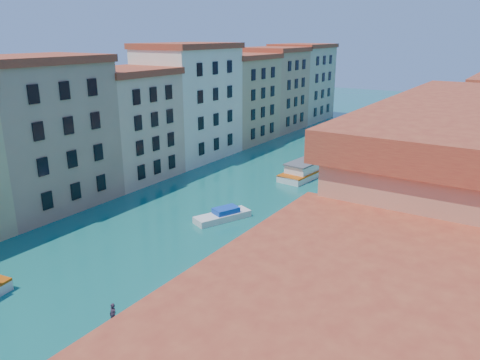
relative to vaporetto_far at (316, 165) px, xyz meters
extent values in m
cube|color=tan|center=(-24.65, -34.55, 8.30)|extent=(12.00, 17.00, 19.00)
cube|color=maroon|center=(-24.65, -34.55, 18.30)|extent=(12.80, 17.40, 1.00)
cube|color=#D9AF89|center=(-24.65, -19.05, 7.05)|extent=(12.00, 14.00, 16.50)
cube|color=maroon|center=(-24.65, -19.05, 15.80)|extent=(12.80, 14.40, 1.00)
cube|color=beige|center=(-24.65, -3.05, 8.80)|extent=(12.00, 18.00, 20.00)
cube|color=maroon|center=(-24.65, -3.05, 19.30)|extent=(12.80, 18.40, 1.00)
cube|color=tan|center=(-24.65, 13.95, 7.55)|extent=(12.00, 16.00, 17.50)
cube|color=maroon|center=(-24.65, 13.95, 16.80)|extent=(12.80, 16.40, 1.00)
cube|color=tan|center=(-24.65, 29.45, 8.05)|extent=(12.00, 15.00, 18.50)
cube|color=maroon|center=(-24.65, 29.45, 17.80)|extent=(12.80, 15.40, 1.00)
cube|color=tan|center=(-24.65, 45.45, 8.30)|extent=(12.00, 17.00, 19.00)
cube|color=maroon|center=(-24.65, 45.45, 18.30)|extent=(12.80, 17.40, 1.00)
cube|color=#AEA88C|center=(23.35, -9.05, -0.70)|extent=(4.00, 140.00, 1.00)
cube|color=maroon|center=(23.55, -35.05, 1.80)|extent=(3.20, 12.60, 0.25)
cylinder|color=#535355|center=(22.15, -39.25, 0.30)|extent=(0.12, 0.12, 3.00)
cylinder|color=#535355|center=(22.15, -30.85, 0.30)|extent=(0.12, 0.12, 3.00)
cylinder|color=#56351D|center=(19.85, -35.05, 0.10)|extent=(0.24, 0.24, 3.20)
cylinder|color=#56351D|center=(20.45, -34.05, 0.10)|extent=(0.24, 0.24, 3.20)
cylinder|color=#56351D|center=(21.05, -33.05, 0.10)|extent=(0.24, 0.24, 3.20)
cylinder|color=#56351D|center=(19.85, -17.05, 0.10)|extent=(0.24, 0.24, 3.20)
cylinder|color=#56351D|center=(20.45, -16.05, 0.10)|extent=(0.24, 0.24, 3.20)
cylinder|color=#56351D|center=(21.05, -15.05, 0.10)|extent=(0.24, 0.24, 3.20)
cube|color=silver|center=(0.00, 0.00, -0.66)|extent=(5.80, 18.20, 1.07)
cube|color=white|center=(0.00, 0.00, 0.50)|extent=(5.00, 14.60, 1.43)
cube|color=#535355|center=(0.00, 0.00, 1.35)|extent=(5.31, 15.07, 0.22)
cube|color=#BF4E0B|center=(0.00, 0.00, -0.17)|extent=(5.84, 18.21, 0.22)
cube|color=black|center=(5.21, -45.68, -0.95)|extent=(2.23, 10.13, 0.50)
cone|color=black|center=(5.77, -40.12, -0.53)|extent=(1.23, 2.33, 1.88)
cone|color=black|center=(4.65, -51.24, -0.64)|extent=(1.19, 1.95, 1.65)
imported|color=#31202E|center=(4.79, -49.90, 0.21)|extent=(0.75, 0.53, 1.93)
cube|color=black|center=(17.35, -43.83, -0.97)|extent=(1.62, 9.44, 0.47)
cone|color=black|center=(17.62, -38.62, -0.57)|extent=(1.04, 2.14, 1.75)
imported|color=#242B27|center=(17.15, -47.79, 0.12)|extent=(0.91, 0.73, 1.80)
cube|color=black|center=(7.56, -16.23, -0.96)|extent=(3.57, 9.55, 0.48)
cone|color=black|center=(6.20, -11.08, -0.56)|extent=(1.47, 2.31, 1.79)
cone|color=black|center=(8.92, -21.37, -0.67)|extent=(1.38, 1.95, 1.57)
cube|color=silver|center=(-1.16, -26.22, -0.78)|extent=(5.04, 7.70, 0.84)
cube|color=#1645B2|center=(-0.95, -25.73, -0.04)|extent=(2.99, 3.66, 0.74)
cube|color=white|center=(10.45, 16.94, -0.81)|extent=(3.55, 7.10, 0.78)
cube|color=#1645B2|center=(10.55, 17.42, -0.13)|extent=(2.33, 3.22, 0.68)
camera|label=1|loc=(30.53, -71.39, 21.44)|focal=35.00mm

